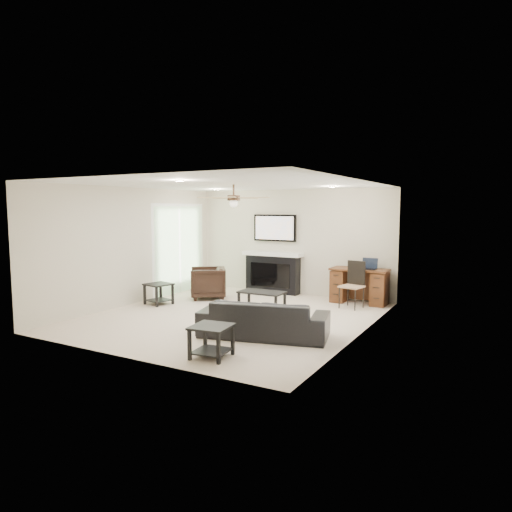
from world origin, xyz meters
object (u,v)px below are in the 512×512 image
object	(u,v)px
fireplace_unit	(272,254)
sofa	(264,318)
desk	(359,286)
coffee_table	(262,301)
armchair	(208,283)

from	to	relation	value
fireplace_unit	sofa	bearing A→B (deg)	-65.00
desk	coffee_table	bearing A→B (deg)	-131.23
sofa	armchair	xyz separation A→B (m)	(-2.60, 2.15, 0.06)
armchair	fireplace_unit	xyz separation A→B (m)	(0.97, 1.34, 0.60)
sofa	fireplace_unit	size ratio (longest dim) A/B	1.07
fireplace_unit	armchair	bearing A→B (deg)	-126.03
coffee_table	sofa	bearing A→B (deg)	-61.93
coffee_table	desk	size ratio (longest dim) A/B	0.74
armchair	fireplace_unit	distance (m)	1.76
armchair	sofa	bearing A→B (deg)	15.10
coffee_table	desk	bearing A→B (deg)	47.48
coffee_table	desk	distance (m)	2.26
desk	sofa	bearing A→B (deg)	-100.09
sofa	desk	size ratio (longest dim) A/B	1.68
armchair	desk	bearing A→B (deg)	74.48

